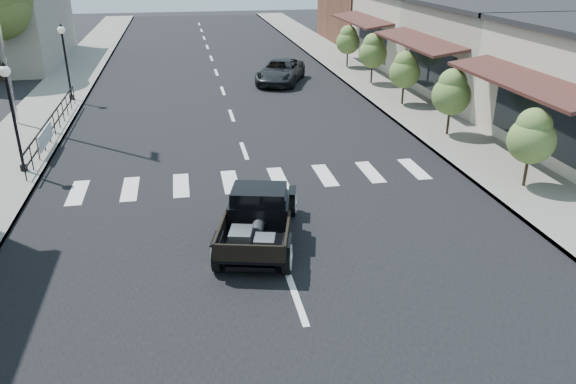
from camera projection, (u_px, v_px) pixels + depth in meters
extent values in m
plane|color=black|center=(274.00, 237.00, 14.96)|extent=(120.00, 120.00, 0.00)
cube|color=black|center=(226.00, 100.00, 28.48)|extent=(14.00, 80.00, 0.02)
cube|color=gray|center=(49.00, 107.00, 27.00)|extent=(3.00, 80.00, 0.15)
cube|color=gray|center=(385.00, 91.00, 29.90)|extent=(3.00, 80.00, 0.15)
cube|color=#A29587|center=(524.00, 52.00, 28.34)|extent=(10.00, 9.00, 4.50)
cube|color=beige|center=(446.00, 29.00, 36.45)|extent=(10.00, 9.00, 4.50)
imported|color=black|center=(280.00, 72.00, 31.85)|extent=(3.76, 5.15, 1.30)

